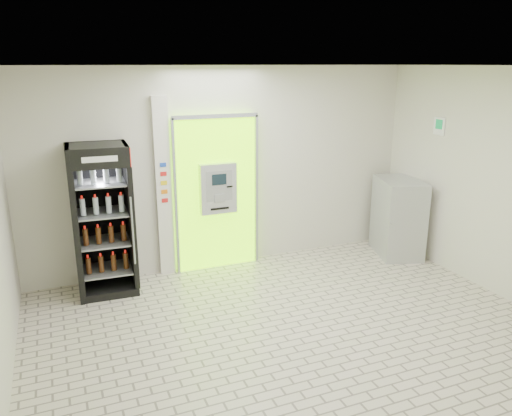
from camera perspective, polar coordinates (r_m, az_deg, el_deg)
ground at (r=5.91m, az=5.05°, el=-14.62°), size 6.00×6.00×0.00m
room_shell at (r=5.21m, az=5.55°, el=3.05°), size 6.00×6.00×6.00m
atm_assembly at (r=7.47m, az=-4.57°, el=1.80°), size 1.30×0.24×2.33m
pillar at (r=7.28m, az=-10.53°, el=2.25°), size 0.22×0.11×2.60m
beverage_cooler at (r=6.98m, az=-17.07°, el=-1.62°), size 0.79×0.74×2.03m
steel_cabinet at (r=8.41m, az=15.92°, el=-1.02°), size 0.89×1.08×1.25m
exit_sign at (r=8.02m, az=20.22°, el=8.77°), size 0.02×0.22×0.26m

